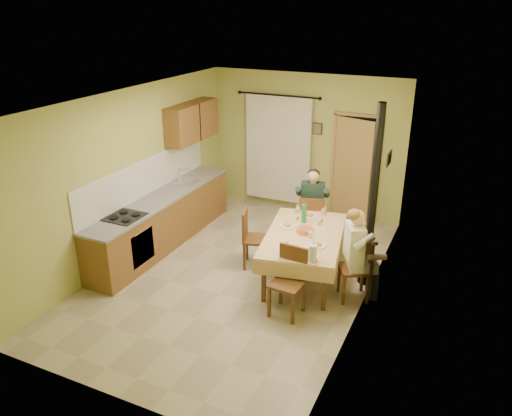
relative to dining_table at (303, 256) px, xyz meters
The scene contains 17 objects.
floor 1.08m from the dining_table, 161.70° to the right, with size 4.00×6.00×0.01m, color tan.
room_shell 1.76m from the dining_table, 161.70° to the right, with size 4.04×6.04×2.82m.
kitchen_run 2.67m from the dining_table, behind, with size 0.64×3.64×1.56m.
upper_cabinets 3.48m from the dining_table, 153.59° to the left, with size 0.35×1.40×0.70m, color brown.
curtain 3.12m from the dining_table, 120.36° to the left, with size 1.70×0.07×2.22m.
doorway 2.68m from the dining_table, 88.28° to the left, with size 0.96×0.31×2.15m.
dining_table is the anchor object (origin of this frame).
tableware 0.44m from the dining_table, 65.18° to the right, with size 0.90×1.59×0.33m.
chair_far 1.13m from the dining_table, 102.84° to the left, with size 0.50×0.50×0.97m.
chair_near 1.04m from the dining_table, 82.39° to the right, with size 0.45×0.45×0.98m.
chair_right 0.92m from the dining_table, 15.15° to the right, with size 0.55×0.55×0.97m.
chair_left 0.84m from the dining_table, behind, with size 0.54×0.54×0.99m.
man_far 1.24m from the dining_table, 102.85° to the left, with size 0.64×0.55×1.39m.
man_right 1.03m from the dining_table, 15.74° to the right, with size 0.62×0.65×1.39m.
stove_flue 1.17m from the dining_table, 16.73° to the left, with size 0.24×0.24×2.80m.
picture_back 3.07m from the dining_table, 105.03° to the left, with size 0.19×0.03×0.23m, color black.
picture_right 1.99m from the dining_table, 41.18° to the left, with size 0.03×0.31×0.21m, color brown.
Camera 1 is at (3.18, -6.25, 4.06)m, focal length 35.00 mm.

